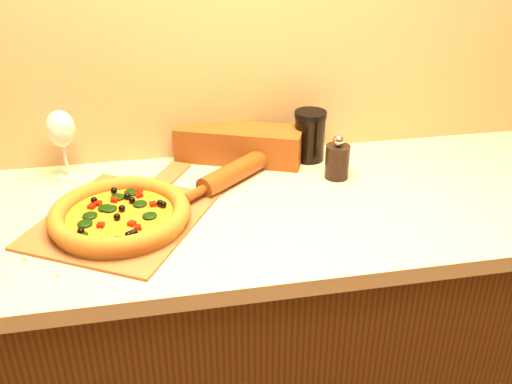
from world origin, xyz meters
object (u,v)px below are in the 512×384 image
Objects in this scene: pepper_grinder at (337,160)px; pizza at (120,214)px; dark_jar at (310,136)px; wine_glass at (61,131)px; rolling_pin at (239,170)px; pizza_peel at (125,216)px.

pizza is at bearing -165.59° from pepper_grinder.
pepper_grinder is 0.14m from dark_jar.
wine_glass is at bearing 168.65° from pepper_grinder.
rolling_pin is at bearing 171.79° from pepper_grinder.
pepper_grinder is at bearing 14.41° from pizza.
rolling_pin is 0.49m from wine_glass.
pizza is 0.37m from rolling_pin.
rolling_pin is 2.24× the size of dark_jar.
dark_jar is at bearing 27.51° from pizza.
pizza is at bearing -152.49° from dark_jar.
wine_glass is at bearing 166.88° from rolling_pin.
wine_glass is (-0.47, 0.11, 0.11)m from rolling_pin.
pizza_peel is 4.49× the size of pepper_grinder.
wine_glass is 1.30× the size of dark_jar.
pizza_peel is 1.69× the size of rolling_pin.
pizza_peel is at bearing -168.60° from pepper_grinder.
wine_glass is at bearing 150.76° from pizza_peel.
pizza_peel is 0.33m from wine_glass.
wine_glass is (-0.16, 0.26, 0.13)m from pizza_peel.
dark_jar is (0.69, -0.02, -0.06)m from wine_glass.
rolling_pin is at bearing -13.12° from wine_glass.
pepper_grinder reaches higher than pizza.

